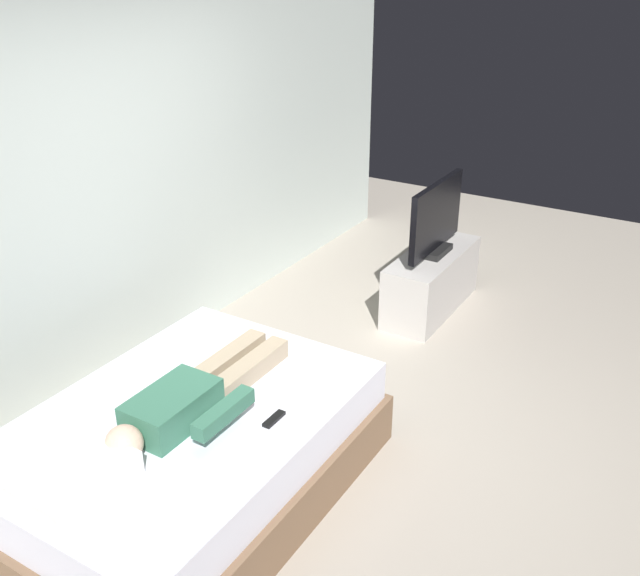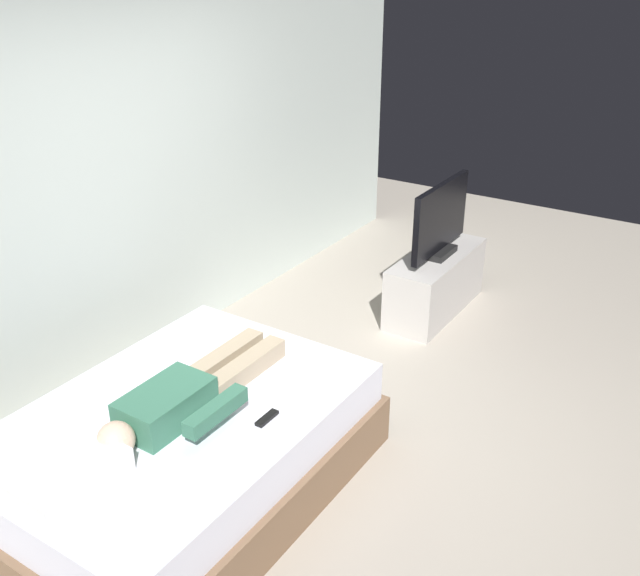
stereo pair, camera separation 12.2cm
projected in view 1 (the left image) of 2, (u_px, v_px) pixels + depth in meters
ground_plane at (355, 448)px, 4.24m from camera, size 10.00×10.00×0.00m
back_wall at (147, 160)px, 4.82m from camera, size 6.40×0.10×2.80m
bed at (187, 454)px, 3.78m from camera, size 2.03×1.45×0.54m
pillow at (76, 479)px, 3.10m from camera, size 0.48×0.34×0.12m
person at (192, 398)px, 3.63m from camera, size 1.26×0.46×0.18m
remote at (274, 419)px, 3.59m from camera, size 0.15×0.04×0.02m
tv_stand at (431, 281)px, 5.77m from camera, size 1.10×0.40×0.50m
tv at (436, 220)px, 5.54m from camera, size 0.88×0.20×0.59m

